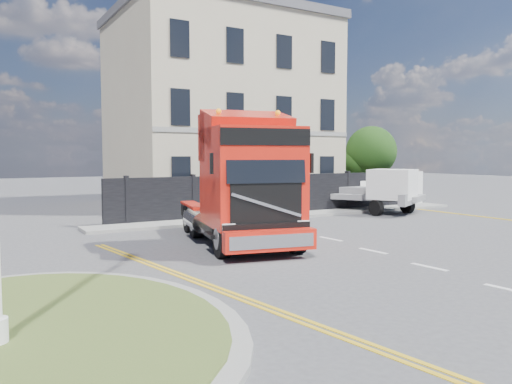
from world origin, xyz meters
TOP-DOWN VIEW (x-y plane):
  - ground at (0.00, 0.00)m, footprint 120.00×120.00m
  - traffic_island at (-7.00, -3.00)m, footprint 6.80×6.80m
  - hoarding_fence at (6.55, 9.00)m, footprint 18.80×0.25m
  - georgian_building at (6.00, 16.50)m, footprint 12.30×10.30m
  - tree at (14.38, 12.10)m, footprint 3.20×3.20m
  - pavement_far at (6.00, 8.10)m, footprint 20.00×1.60m
  - truck at (-0.07, 2.26)m, footprint 4.07×7.49m
  - flatbed_pickup at (10.52, 6.87)m, footprint 4.52×5.98m

SIDE VIEW (x-z plane):
  - ground at x=0.00m, z-range 0.00..0.00m
  - pavement_far at x=6.00m, z-range 0.00..0.12m
  - traffic_island at x=-7.00m, z-range 0.00..0.16m
  - hoarding_fence at x=6.55m, z-range 0.00..2.00m
  - flatbed_pickup at x=10.52m, z-range 0.09..2.34m
  - truck at x=-0.07m, z-range -0.22..4.03m
  - tree at x=14.38m, z-range 0.65..5.45m
  - georgian_building at x=6.00m, z-range -0.63..12.17m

